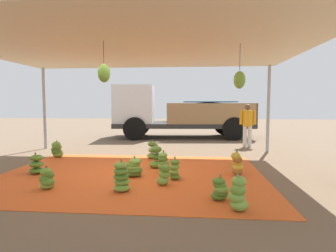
{
  "coord_description": "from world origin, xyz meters",
  "views": [
    {
      "loc": [
        1.36,
        -6.0,
        1.58
      ],
      "look_at": [
        0.64,
        2.06,
        0.93
      ],
      "focal_mm": 29.81,
      "sensor_mm": 36.0,
      "label": 1
    }
  ],
  "objects_px": {
    "banana_bunch_4": "(237,164)",
    "banana_bunch_13": "(238,194)",
    "banana_bunch_7": "(57,150)",
    "banana_bunch_2": "(134,168)",
    "banana_bunch_9": "(47,179)",
    "banana_bunch_1": "(164,175)",
    "banana_bunch_3": "(157,158)",
    "worker_0": "(248,122)",
    "banana_bunch_5": "(121,178)",
    "cargo_truck_main": "(176,112)",
    "banana_bunch_10": "(220,189)",
    "banana_bunch_6": "(175,170)",
    "banana_bunch_0": "(37,165)",
    "banana_bunch_11": "(153,151)",
    "banana_bunch_12": "(163,163)"
  },
  "relations": [
    {
      "from": "banana_bunch_4",
      "to": "banana_bunch_3",
      "type": "bearing_deg",
      "value": 163.97
    },
    {
      "from": "banana_bunch_5",
      "to": "banana_bunch_13",
      "type": "bearing_deg",
      "value": -21.25
    },
    {
      "from": "banana_bunch_6",
      "to": "banana_bunch_11",
      "type": "bearing_deg",
      "value": 109.79
    },
    {
      "from": "banana_bunch_9",
      "to": "cargo_truck_main",
      "type": "relative_size",
      "value": 0.07
    },
    {
      "from": "banana_bunch_2",
      "to": "banana_bunch_4",
      "type": "xyz_separation_m",
      "value": [
        2.24,
        0.33,
        0.05
      ]
    },
    {
      "from": "banana_bunch_2",
      "to": "worker_0",
      "type": "xyz_separation_m",
      "value": [
        3.23,
        4.44,
        0.72
      ]
    },
    {
      "from": "banana_bunch_9",
      "to": "banana_bunch_13",
      "type": "distance_m",
      "value": 3.42
    },
    {
      "from": "banana_bunch_3",
      "to": "banana_bunch_10",
      "type": "relative_size",
      "value": 1.36
    },
    {
      "from": "banana_bunch_9",
      "to": "banana_bunch_10",
      "type": "distance_m",
      "value": 3.13
    },
    {
      "from": "banana_bunch_3",
      "to": "cargo_truck_main",
      "type": "bearing_deg",
      "value": 89.04
    },
    {
      "from": "banana_bunch_9",
      "to": "banana_bunch_11",
      "type": "bearing_deg",
      "value": 63.0
    },
    {
      "from": "banana_bunch_9",
      "to": "banana_bunch_2",
      "type": "bearing_deg",
      "value": 35.82
    },
    {
      "from": "banana_bunch_11",
      "to": "worker_0",
      "type": "xyz_separation_m",
      "value": [
        3.11,
        2.46,
        0.68
      ]
    },
    {
      "from": "banana_bunch_13",
      "to": "banana_bunch_1",
      "type": "bearing_deg",
      "value": 135.75
    },
    {
      "from": "banana_bunch_13",
      "to": "banana_bunch_10",
      "type": "bearing_deg",
      "value": 116.74
    },
    {
      "from": "banana_bunch_3",
      "to": "banana_bunch_7",
      "type": "relative_size",
      "value": 1.16
    },
    {
      "from": "banana_bunch_12",
      "to": "banana_bunch_13",
      "type": "distance_m",
      "value": 2.49
    },
    {
      "from": "banana_bunch_12",
      "to": "banana_bunch_7",
      "type": "bearing_deg",
      "value": 154.33
    },
    {
      "from": "banana_bunch_3",
      "to": "banana_bunch_13",
      "type": "distance_m",
      "value": 3.05
    },
    {
      "from": "banana_bunch_12",
      "to": "banana_bunch_9",
      "type": "bearing_deg",
      "value": -145.85
    },
    {
      "from": "banana_bunch_0",
      "to": "banana_bunch_6",
      "type": "relative_size",
      "value": 1.01
    },
    {
      "from": "banana_bunch_6",
      "to": "banana_bunch_3",
      "type": "bearing_deg",
      "value": 116.24
    },
    {
      "from": "banana_bunch_4",
      "to": "banana_bunch_13",
      "type": "relative_size",
      "value": 0.99
    },
    {
      "from": "banana_bunch_6",
      "to": "banana_bunch_13",
      "type": "relative_size",
      "value": 0.88
    },
    {
      "from": "banana_bunch_3",
      "to": "banana_bunch_13",
      "type": "bearing_deg",
      "value": -59.55
    },
    {
      "from": "banana_bunch_6",
      "to": "worker_0",
      "type": "relative_size",
      "value": 0.3
    },
    {
      "from": "banana_bunch_3",
      "to": "banana_bunch_11",
      "type": "xyz_separation_m",
      "value": [
        -0.26,
        1.11,
        -0.02
      ]
    },
    {
      "from": "banana_bunch_0",
      "to": "cargo_truck_main",
      "type": "distance_m",
      "value": 7.68
    },
    {
      "from": "banana_bunch_0",
      "to": "banana_bunch_5",
      "type": "relative_size",
      "value": 0.83
    },
    {
      "from": "banana_bunch_7",
      "to": "banana_bunch_2",
      "type": "bearing_deg",
      "value": -35.49
    },
    {
      "from": "banana_bunch_9",
      "to": "banana_bunch_13",
      "type": "height_order",
      "value": "banana_bunch_13"
    },
    {
      "from": "banana_bunch_7",
      "to": "cargo_truck_main",
      "type": "relative_size",
      "value": 0.08
    },
    {
      "from": "banana_bunch_7",
      "to": "banana_bunch_9",
      "type": "height_order",
      "value": "banana_bunch_7"
    },
    {
      "from": "banana_bunch_7",
      "to": "banana_bunch_3",
      "type": "bearing_deg",
      "value": -19.06
    },
    {
      "from": "banana_bunch_6",
      "to": "banana_bunch_9",
      "type": "bearing_deg",
      "value": -159.57
    },
    {
      "from": "banana_bunch_4",
      "to": "banana_bunch_11",
      "type": "distance_m",
      "value": 2.68
    },
    {
      "from": "banana_bunch_1",
      "to": "worker_0",
      "type": "bearing_deg",
      "value": 63.29
    },
    {
      "from": "banana_bunch_2",
      "to": "banana_bunch_4",
      "type": "relative_size",
      "value": 0.89
    },
    {
      "from": "banana_bunch_12",
      "to": "banana_bunch_10",
      "type": "bearing_deg",
      "value": -56.5
    },
    {
      "from": "banana_bunch_5",
      "to": "banana_bunch_10",
      "type": "distance_m",
      "value": 1.75
    },
    {
      "from": "banana_bunch_1",
      "to": "banana_bunch_3",
      "type": "xyz_separation_m",
      "value": [
        -0.33,
        1.44,
        0.06
      ]
    },
    {
      "from": "banana_bunch_5",
      "to": "banana_bunch_4",
      "type": "bearing_deg",
      "value": 30.75
    },
    {
      "from": "banana_bunch_1",
      "to": "banana_bunch_7",
      "type": "relative_size",
      "value": 0.9
    },
    {
      "from": "banana_bunch_2",
      "to": "cargo_truck_main",
      "type": "height_order",
      "value": "cargo_truck_main"
    },
    {
      "from": "banana_bunch_5",
      "to": "cargo_truck_main",
      "type": "height_order",
      "value": "cargo_truck_main"
    },
    {
      "from": "cargo_truck_main",
      "to": "banana_bunch_10",
      "type": "bearing_deg",
      "value": -81.81
    },
    {
      "from": "banana_bunch_1",
      "to": "cargo_truck_main",
      "type": "bearing_deg",
      "value": 91.65
    },
    {
      "from": "banana_bunch_4",
      "to": "worker_0",
      "type": "xyz_separation_m",
      "value": [
        0.99,
        4.1,
        0.67
      ]
    },
    {
      "from": "banana_bunch_11",
      "to": "banana_bunch_13",
      "type": "distance_m",
      "value": 4.16
    },
    {
      "from": "banana_bunch_5",
      "to": "banana_bunch_6",
      "type": "xyz_separation_m",
      "value": [
        0.91,
        0.84,
        -0.05
      ]
    }
  ]
}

